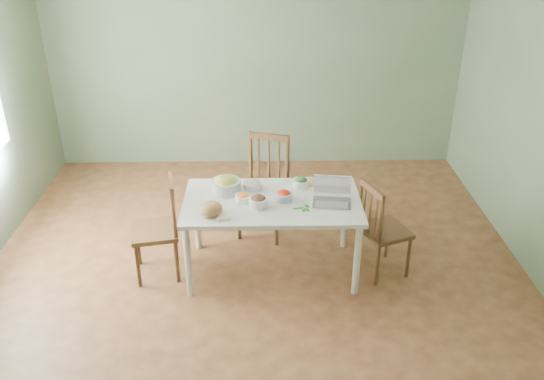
{
  "coord_description": "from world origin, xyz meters",
  "views": [
    {
      "loc": [
        0.07,
        -4.25,
        3.08
      ],
      "look_at": [
        0.15,
        0.09,
        0.83
      ],
      "focal_mm": 37.33,
      "sensor_mm": 36.0,
      "label": 1
    }
  ],
  "objects_px": {
    "dining_table": "(272,235)",
    "bowl_squash": "(226,184)",
    "laptop": "(332,193)",
    "bread_boule": "(211,209)",
    "chair_left": "(154,229)",
    "chair_right": "(385,228)",
    "chair_far": "(263,189)"
  },
  "relations": [
    {
      "from": "dining_table",
      "to": "chair_far",
      "type": "distance_m",
      "value": 0.66
    },
    {
      "from": "chair_far",
      "to": "chair_left",
      "type": "xyz_separation_m",
      "value": [
        -0.97,
        -0.68,
        -0.04
      ]
    },
    {
      "from": "dining_table",
      "to": "laptop",
      "type": "relative_size",
      "value": 4.75
    },
    {
      "from": "bread_boule",
      "to": "laptop",
      "type": "relative_size",
      "value": 0.58
    },
    {
      "from": "dining_table",
      "to": "chair_far",
      "type": "bearing_deg",
      "value": 96.8
    },
    {
      "from": "chair_left",
      "to": "bowl_squash",
      "type": "height_order",
      "value": "chair_left"
    },
    {
      "from": "dining_table",
      "to": "bowl_squash",
      "type": "height_order",
      "value": "bowl_squash"
    },
    {
      "from": "dining_table",
      "to": "chair_far",
      "type": "relative_size",
      "value": 1.52
    },
    {
      "from": "bowl_squash",
      "to": "laptop",
      "type": "distance_m",
      "value": 0.95
    },
    {
      "from": "dining_table",
      "to": "bread_boule",
      "type": "height_order",
      "value": "bread_boule"
    },
    {
      "from": "bowl_squash",
      "to": "laptop",
      "type": "bearing_deg",
      "value": -15.06
    },
    {
      "from": "dining_table",
      "to": "bread_boule",
      "type": "distance_m",
      "value": 0.71
    },
    {
      "from": "chair_left",
      "to": "bowl_squash",
      "type": "xyz_separation_m",
      "value": [
        0.64,
        0.2,
        0.33
      ]
    },
    {
      "from": "dining_table",
      "to": "chair_left",
      "type": "bearing_deg",
      "value": -177.83
    },
    {
      "from": "chair_right",
      "to": "chair_far",
      "type": "bearing_deg",
      "value": 36.53
    },
    {
      "from": "bread_boule",
      "to": "bowl_squash",
      "type": "xyz_separation_m",
      "value": [
        0.1,
        0.42,
        0.01
      ]
    },
    {
      "from": "bowl_squash",
      "to": "chair_right",
      "type": "bearing_deg",
      "value": -8.34
    },
    {
      "from": "chair_right",
      "to": "bread_boule",
      "type": "bearing_deg",
      "value": 76.75
    },
    {
      "from": "dining_table",
      "to": "chair_left",
      "type": "height_order",
      "value": "chair_left"
    },
    {
      "from": "chair_far",
      "to": "bowl_squash",
      "type": "xyz_separation_m",
      "value": [
        -0.33,
        -0.48,
        0.29
      ]
    },
    {
      "from": "chair_far",
      "to": "chair_right",
      "type": "height_order",
      "value": "chair_far"
    },
    {
      "from": "dining_table",
      "to": "chair_right",
      "type": "relative_size",
      "value": 1.71
    },
    {
      "from": "laptop",
      "to": "chair_right",
      "type": "bearing_deg",
      "value": 12.05
    },
    {
      "from": "bowl_squash",
      "to": "laptop",
      "type": "xyz_separation_m",
      "value": [
        0.92,
        -0.25,
        0.03
      ]
    },
    {
      "from": "chair_far",
      "to": "laptop",
      "type": "bearing_deg",
      "value": -32.61
    },
    {
      "from": "laptop",
      "to": "chair_left",
      "type": "bearing_deg",
      "value": -174.17
    },
    {
      "from": "bread_boule",
      "to": "laptop",
      "type": "height_order",
      "value": "laptop"
    },
    {
      "from": "chair_far",
      "to": "bread_boule",
      "type": "distance_m",
      "value": 1.04
    },
    {
      "from": "bowl_squash",
      "to": "laptop",
      "type": "relative_size",
      "value": 0.81
    },
    {
      "from": "chair_right",
      "to": "bread_boule",
      "type": "distance_m",
      "value": 1.57
    },
    {
      "from": "dining_table",
      "to": "chair_far",
      "type": "height_order",
      "value": "chair_far"
    },
    {
      "from": "chair_far",
      "to": "laptop",
      "type": "xyz_separation_m",
      "value": [
        0.59,
        -0.72,
        0.33
      ]
    }
  ]
}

